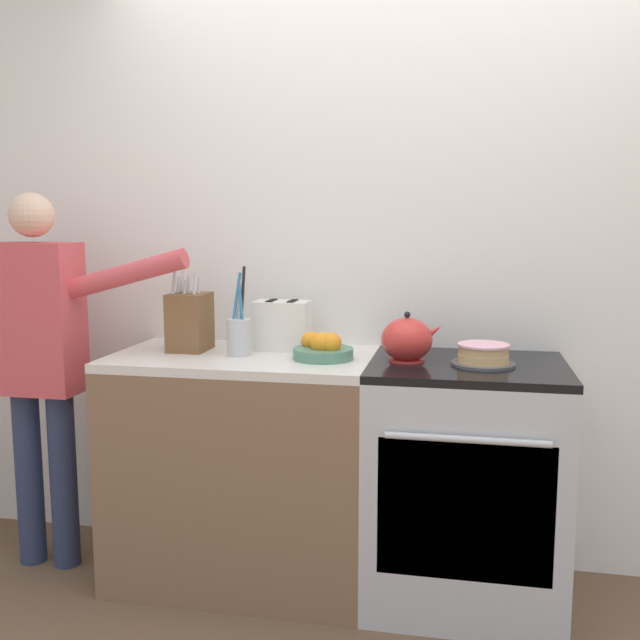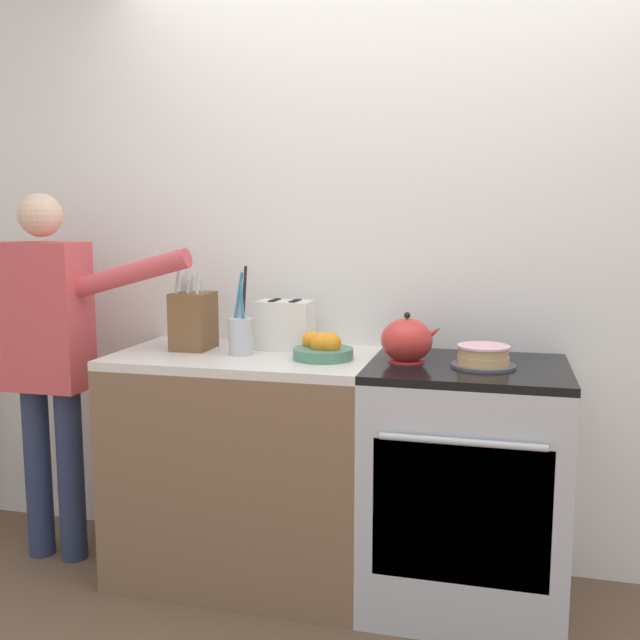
{
  "view_description": "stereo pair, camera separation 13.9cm",
  "coord_description": "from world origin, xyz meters",
  "px_view_note": "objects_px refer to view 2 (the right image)",
  "views": [
    {
      "loc": [
        0.23,
        -2.35,
        1.45
      ],
      "look_at": [
        -0.3,
        0.27,
        1.08
      ],
      "focal_mm": 40.0,
      "sensor_mm": 36.0,
      "label": 1
    },
    {
      "loc": [
        0.36,
        -2.32,
        1.45
      ],
      "look_at": [
        -0.3,
        0.27,
        1.08
      ],
      "focal_mm": 40.0,
      "sensor_mm": 36.0,
      "label": 2
    }
  ],
  "objects_px": {
    "layer_cake": "(483,357)",
    "toaster": "(285,325)",
    "fruit_bowl": "(323,348)",
    "utensil_crock": "(241,334)",
    "person_baker": "(49,346)",
    "knife_block": "(193,320)",
    "tea_kettle": "(407,340)",
    "stove_range": "(465,485)"
  },
  "relations": [
    {
      "from": "layer_cake",
      "to": "toaster",
      "type": "xyz_separation_m",
      "value": [
        -0.8,
        0.17,
        0.06
      ]
    },
    {
      "from": "layer_cake",
      "to": "fruit_bowl",
      "type": "bearing_deg",
      "value": -179.81
    },
    {
      "from": "utensil_crock",
      "to": "person_baker",
      "type": "relative_size",
      "value": 0.22
    },
    {
      "from": "knife_block",
      "to": "toaster",
      "type": "xyz_separation_m",
      "value": [
        0.36,
        0.1,
        -0.02
      ]
    },
    {
      "from": "tea_kettle",
      "to": "knife_block",
      "type": "xyz_separation_m",
      "value": [
        -0.88,
        0.05,
        0.04
      ]
    },
    {
      "from": "layer_cake",
      "to": "person_baker",
      "type": "bearing_deg",
      "value": -178.98
    },
    {
      "from": "utensil_crock",
      "to": "fruit_bowl",
      "type": "bearing_deg",
      "value": -1.22
    },
    {
      "from": "person_baker",
      "to": "tea_kettle",
      "type": "bearing_deg",
      "value": -8.37
    },
    {
      "from": "toaster",
      "to": "person_baker",
      "type": "xyz_separation_m",
      "value": [
        -0.97,
        -0.2,
        -0.1
      ]
    },
    {
      "from": "tea_kettle",
      "to": "knife_block",
      "type": "distance_m",
      "value": 0.89
    },
    {
      "from": "tea_kettle",
      "to": "toaster",
      "type": "height_order",
      "value": "toaster"
    },
    {
      "from": "fruit_bowl",
      "to": "person_baker",
      "type": "height_order",
      "value": "person_baker"
    },
    {
      "from": "stove_range",
      "to": "layer_cake",
      "type": "xyz_separation_m",
      "value": [
        0.05,
        -0.02,
        0.5
      ]
    },
    {
      "from": "fruit_bowl",
      "to": "layer_cake",
      "type": "bearing_deg",
      "value": 0.19
    },
    {
      "from": "stove_range",
      "to": "tea_kettle",
      "type": "xyz_separation_m",
      "value": [
        -0.22,
        -0.0,
        0.54
      ]
    },
    {
      "from": "fruit_bowl",
      "to": "stove_range",
      "type": "bearing_deg",
      "value": 2.71
    },
    {
      "from": "stove_range",
      "to": "person_baker",
      "type": "bearing_deg",
      "value": -178.15
    },
    {
      "from": "stove_range",
      "to": "fruit_bowl",
      "type": "height_order",
      "value": "fruit_bowl"
    },
    {
      "from": "knife_block",
      "to": "layer_cake",
      "type": "bearing_deg",
      "value": -3.57
    },
    {
      "from": "tea_kettle",
      "to": "fruit_bowl",
      "type": "distance_m",
      "value": 0.32
    },
    {
      "from": "tea_kettle",
      "to": "toaster",
      "type": "xyz_separation_m",
      "value": [
        -0.52,
        0.15,
        0.02
      ]
    },
    {
      "from": "knife_block",
      "to": "person_baker",
      "type": "relative_size",
      "value": 0.21
    },
    {
      "from": "tea_kettle",
      "to": "fruit_bowl",
      "type": "relative_size",
      "value": 1.02
    },
    {
      "from": "knife_block",
      "to": "fruit_bowl",
      "type": "xyz_separation_m",
      "value": [
        0.56,
        -0.07,
        -0.08
      ]
    },
    {
      "from": "layer_cake",
      "to": "tea_kettle",
      "type": "height_order",
      "value": "tea_kettle"
    },
    {
      "from": "toaster",
      "to": "person_baker",
      "type": "bearing_deg",
      "value": -168.23
    },
    {
      "from": "layer_cake",
      "to": "tea_kettle",
      "type": "xyz_separation_m",
      "value": [
        -0.28,
        0.02,
        0.04
      ]
    },
    {
      "from": "tea_kettle",
      "to": "fruit_bowl",
      "type": "xyz_separation_m",
      "value": [
        -0.32,
        -0.03,
        -0.04
      ]
    },
    {
      "from": "knife_block",
      "to": "person_baker",
      "type": "distance_m",
      "value": 0.63
    },
    {
      "from": "fruit_bowl",
      "to": "person_baker",
      "type": "distance_m",
      "value": 1.17
    },
    {
      "from": "layer_cake",
      "to": "knife_block",
      "type": "xyz_separation_m",
      "value": [
        -1.16,
        0.07,
        0.08
      ]
    },
    {
      "from": "fruit_bowl",
      "to": "tea_kettle",
      "type": "bearing_deg",
      "value": 4.5
    },
    {
      "from": "stove_range",
      "to": "utensil_crock",
      "type": "height_order",
      "value": "utensil_crock"
    },
    {
      "from": "stove_range",
      "to": "fruit_bowl",
      "type": "xyz_separation_m",
      "value": [
        -0.54,
        -0.03,
        0.5
      ]
    },
    {
      "from": "stove_range",
      "to": "layer_cake",
      "type": "height_order",
      "value": "layer_cake"
    },
    {
      "from": "toaster",
      "to": "person_baker",
      "type": "height_order",
      "value": "person_baker"
    },
    {
      "from": "tea_kettle",
      "to": "knife_block",
      "type": "height_order",
      "value": "knife_block"
    },
    {
      "from": "layer_cake",
      "to": "fruit_bowl",
      "type": "relative_size",
      "value": 1.0
    },
    {
      "from": "layer_cake",
      "to": "person_baker",
      "type": "relative_size",
      "value": 0.15
    },
    {
      "from": "stove_range",
      "to": "person_baker",
      "type": "distance_m",
      "value": 1.78
    },
    {
      "from": "knife_block",
      "to": "utensil_crock",
      "type": "bearing_deg",
      "value": -16.31
    },
    {
      "from": "knife_block",
      "to": "toaster",
      "type": "height_order",
      "value": "knife_block"
    }
  ]
}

